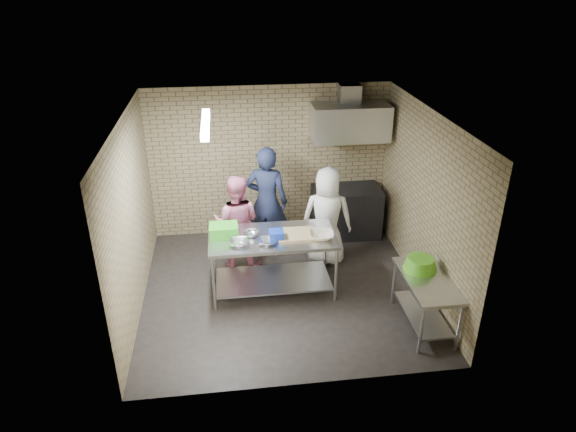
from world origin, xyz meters
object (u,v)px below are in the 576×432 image
object	(u,v)px
green_crate	(224,230)
green_basin	(420,264)
blue_tub	(276,235)
woman_pink	(237,223)
side_counter	(424,302)
bottle_green	(372,123)
man_navy	(267,202)
stove	(346,212)
prep_table	(273,263)
woman_white	(327,217)
bottle_red	(350,123)

from	to	relation	value
green_crate	green_basin	distance (m)	2.82
blue_tub	woman_pink	world-z (taller)	woman_pink
side_counter	bottle_green	xyz separation A→B (m)	(0.00, 2.99, 1.64)
man_navy	green_basin	bearing A→B (deg)	150.75
stove	green_crate	distance (m)	2.73
man_navy	prep_table	bearing A→B (deg)	106.08
side_counter	blue_tub	bearing A→B (deg)	151.86
woman_pink	woman_white	world-z (taller)	woman_white
bottle_green	woman_white	size ratio (longest dim) A/B	0.09
blue_tub	woman_white	xyz separation A→B (m)	(0.91, 0.83, -0.17)
prep_table	bottle_red	size ratio (longest dim) A/B	10.32
side_counter	blue_tub	world-z (taller)	blue_tub
man_navy	woman_pink	distance (m)	0.67
prep_table	green_basin	size ratio (longest dim) A/B	4.04
blue_tub	woman_white	bearing A→B (deg)	42.25
stove	bottle_green	world-z (taller)	bottle_green
side_counter	woman_white	bearing A→B (deg)	118.28
prep_table	woman_pink	distance (m)	0.97
woman_pink	bottle_red	bearing A→B (deg)	-137.89
side_counter	green_crate	bearing A→B (deg)	154.98
prep_table	side_counter	world-z (taller)	prep_table
blue_tub	bottle_green	bearing A→B (deg)	45.99
woman_pink	green_crate	bearing A→B (deg)	86.20
green_crate	woman_pink	xyz separation A→B (m)	(0.20, 0.65, -0.22)
prep_table	green_crate	distance (m)	0.90
bottle_red	green_crate	bearing A→B (deg)	-142.15
green_basin	bottle_green	size ratio (longest dim) A/B	3.07
bottle_red	woman_pink	world-z (taller)	bottle_red
prep_table	stove	bearing A→B (deg)	47.32
green_basin	bottle_red	size ratio (longest dim) A/B	2.56
stove	blue_tub	bearing A→B (deg)	-130.03
side_counter	bottle_green	size ratio (longest dim) A/B	8.00
bottle_green	man_navy	bearing A→B (deg)	-159.65
prep_table	man_navy	size ratio (longest dim) A/B	0.97
stove	bottle_red	world-z (taller)	bottle_red
man_navy	woman_white	size ratio (longest dim) A/B	1.15
prep_table	woman_pink	world-z (taller)	woman_pink
stove	woman_white	bearing A→B (deg)	-121.01
stove	blue_tub	distance (m)	2.33
bottle_red	woman_white	world-z (taller)	bottle_red
prep_table	man_navy	bearing A→B (deg)	88.58
side_counter	woman_white	world-z (taller)	woman_white
green_basin	bottle_red	xyz separation A→B (m)	(-0.38, 2.74, 1.19)
side_counter	stove	xyz separation A→B (m)	(-0.45, 2.75, 0.08)
bottle_red	blue_tub	bearing A→B (deg)	-127.34
stove	bottle_red	bearing A→B (deg)	78.23
bottle_red	green_basin	bearing A→B (deg)	-82.10
side_counter	woman_white	size ratio (longest dim) A/B	0.72
prep_table	bottle_red	bearing A→B (deg)	50.29
man_navy	side_counter	bearing A→B (deg)	147.73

